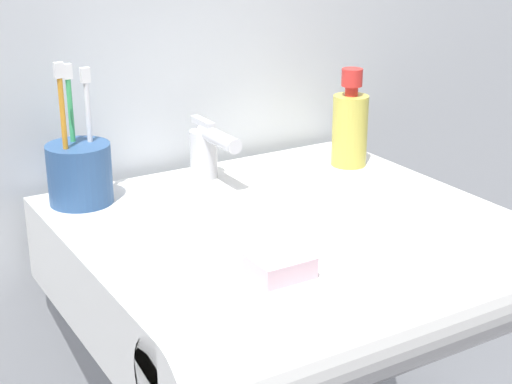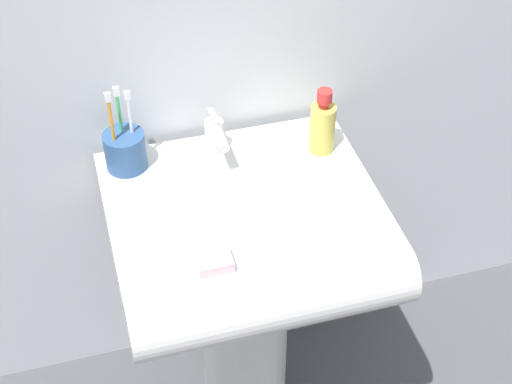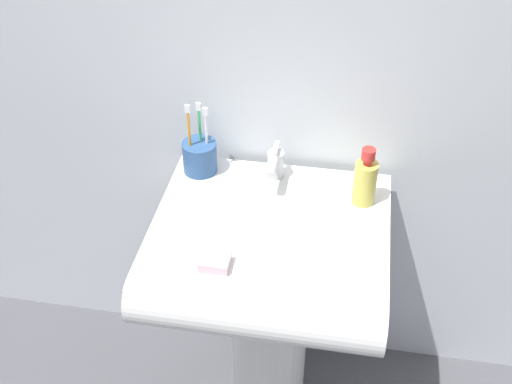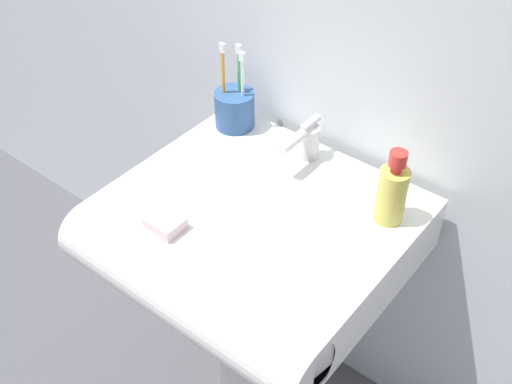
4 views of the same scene
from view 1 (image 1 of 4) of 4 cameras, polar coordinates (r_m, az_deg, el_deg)
The scene contains 5 objects.
sink_basin at distance 1.03m, azimuth 2.73°, elevation -5.35°, with size 0.55×0.51×0.12m.
faucet at distance 1.15m, azimuth -3.55°, elevation 3.15°, with size 0.04×0.12×0.09m.
toothbrush_cup at distance 1.09m, azimuth -12.71°, elevation 1.46°, with size 0.09×0.09×0.20m.
soap_bottle at distance 1.22m, azimuth 6.85°, elevation 4.78°, with size 0.05×0.05×0.15m.
bar_soap at distance 0.86m, azimuth 1.77°, elevation -5.40°, with size 0.07×0.05×0.02m, color silver.
Camera 1 is at (-0.52, -0.82, 1.10)m, focal length 55.00 mm.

